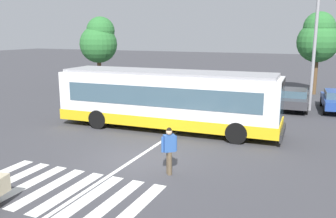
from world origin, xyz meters
TOP-DOWN VIEW (x-y plane):
  - ground_plane at (0.00, 0.00)m, footprint 160.00×160.00m
  - city_transit_bus at (-0.78, 4.78)m, footprint 11.71×3.00m
  - pedestrian_crossing_street at (1.75, -0.79)m, footprint 0.47×0.46m
  - parked_car_black at (-6.02, 12.77)m, footprint 2.20×4.64m
  - parked_car_teal at (-3.29, 13.49)m, footprint 1.92×4.52m
  - parked_car_white at (-0.52, 13.26)m, footprint 2.01×4.57m
  - parked_car_silver at (2.19, 13.33)m, footprint 1.92×4.52m
  - parked_car_charcoal at (4.86, 12.77)m, footprint 1.96×4.54m
  - twin_arm_street_lamp at (5.87, 12.80)m, footprint 4.64×0.32m
  - background_tree_left at (-11.88, 15.21)m, footprint 3.29×3.29m
  - background_tree_right at (5.90, 19.70)m, footprint 3.27×3.27m
  - crosswalk_painted_stripes at (-0.99, -3.45)m, footprint 6.16×3.32m
  - lane_center_line at (-0.13, 2.00)m, footprint 0.16×24.00m

SIDE VIEW (x-z plane):
  - ground_plane at x=0.00m, z-range 0.00..0.00m
  - lane_center_line at x=-0.13m, z-range 0.00..0.01m
  - crosswalk_painted_stripes at x=-0.99m, z-range 0.00..0.01m
  - parked_car_black at x=-6.02m, z-range 0.09..1.44m
  - parked_car_teal at x=-3.29m, z-range 0.09..1.44m
  - parked_car_white at x=-0.52m, z-range 0.09..1.44m
  - parked_car_silver at x=2.19m, z-range 0.09..1.44m
  - parked_car_charcoal at x=4.86m, z-range 0.09..1.44m
  - pedestrian_crossing_street at x=1.75m, z-range 0.11..1.83m
  - city_transit_bus at x=-0.78m, z-range 0.06..3.12m
  - background_tree_left at x=-11.88m, z-range 1.12..7.49m
  - background_tree_right at x=5.90m, z-range 1.25..7.88m
  - twin_arm_street_lamp at x=5.87m, z-range 1.05..10.20m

